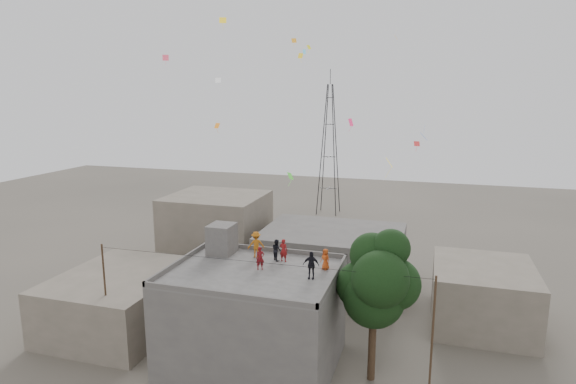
% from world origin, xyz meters
% --- Properties ---
extents(ground, '(140.00, 140.00, 0.00)m').
position_xyz_m(ground, '(0.00, 0.00, 0.00)').
color(ground, '#4D493F').
rests_on(ground, ground).
extents(main_building, '(10.00, 8.00, 6.10)m').
position_xyz_m(main_building, '(0.00, 0.00, 3.05)').
color(main_building, '#54514E').
rests_on(main_building, ground).
extents(parapet, '(10.00, 8.00, 0.30)m').
position_xyz_m(parapet, '(0.00, 0.00, 6.25)').
color(parapet, '#54514E').
rests_on(parapet, main_building).
extents(stair_head_box, '(1.60, 1.80, 2.00)m').
position_xyz_m(stair_head_box, '(-3.20, 2.60, 7.10)').
color(stair_head_box, '#54514E').
rests_on(stair_head_box, main_building).
extents(neighbor_west, '(8.00, 10.00, 4.00)m').
position_xyz_m(neighbor_west, '(-11.00, 2.00, 2.00)').
color(neighbor_west, '#696153').
rests_on(neighbor_west, ground).
extents(neighbor_north, '(12.00, 9.00, 5.00)m').
position_xyz_m(neighbor_north, '(2.00, 14.00, 2.50)').
color(neighbor_north, '#54514E').
rests_on(neighbor_north, ground).
extents(neighbor_northwest, '(9.00, 8.00, 7.00)m').
position_xyz_m(neighbor_northwest, '(-10.00, 16.00, 3.50)').
color(neighbor_northwest, '#696153').
rests_on(neighbor_northwest, ground).
extents(neighbor_east, '(7.00, 8.00, 4.40)m').
position_xyz_m(neighbor_east, '(14.00, 10.00, 2.20)').
color(neighbor_east, '#696153').
rests_on(neighbor_east, ground).
extents(tree, '(4.90, 4.60, 9.10)m').
position_xyz_m(tree, '(7.37, 0.60, 6.10)').
color(tree, black).
rests_on(tree, ground).
extents(utility_line, '(20.12, 0.62, 7.40)m').
position_xyz_m(utility_line, '(0.50, -1.25, 3.83)').
color(utility_line, black).
rests_on(utility_line, ground).
extents(transmission_tower, '(2.97, 2.97, 20.01)m').
position_xyz_m(transmission_tower, '(-4.00, 40.00, 9.07)').
color(transmission_tower, black).
rests_on(transmission_tower, ground).
extents(person_red_adult, '(0.59, 0.44, 1.48)m').
position_xyz_m(person_red_adult, '(1.22, 2.28, 6.84)').
color(person_red_adult, maroon).
rests_on(person_red_adult, main_building).
extents(person_orange_child, '(0.75, 0.65, 1.29)m').
position_xyz_m(person_orange_child, '(4.08, 1.66, 6.75)').
color(person_orange_child, '#CB4A17').
rests_on(person_orange_child, main_building).
extents(person_dark_child, '(0.84, 0.85, 1.38)m').
position_xyz_m(person_dark_child, '(0.72, 2.39, 6.79)').
color(person_dark_child, black).
rests_on(person_dark_child, main_building).
extents(person_dark_adult, '(0.99, 0.48, 1.63)m').
position_xyz_m(person_dark_adult, '(3.61, -0.04, 6.91)').
color(person_dark_adult, black).
rests_on(person_dark_adult, main_building).
extents(person_orange_adult, '(1.28, 1.09, 1.72)m').
position_xyz_m(person_orange_adult, '(-0.76, 2.58, 6.96)').
color(person_orange_adult, '#B56114').
rests_on(person_orange_adult, main_building).
extents(person_red_child, '(0.62, 0.55, 1.42)m').
position_xyz_m(person_red_child, '(0.29, 0.49, 6.81)').
color(person_red_child, maroon).
rests_on(person_red_child, main_building).
extents(kites, '(19.43, 13.50, 9.91)m').
position_xyz_m(kites, '(1.94, 7.73, 16.20)').
color(kites, orange).
rests_on(kites, ground).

